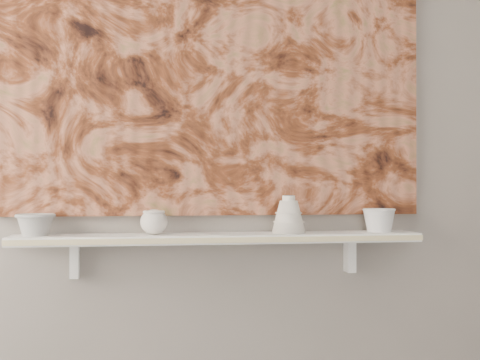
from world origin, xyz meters
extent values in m
plane|color=gray|center=(0.00, 1.60, 1.35)|extent=(3.60, 0.00, 3.60)
cube|color=white|center=(0.00, 1.51, 0.92)|extent=(1.40, 0.18, 0.03)
cube|color=beige|center=(0.00, 1.41, 0.92)|extent=(1.40, 0.01, 0.02)
cube|color=white|center=(-0.49, 1.57, 0.84)|extent=(0.03, 0.06, 0.12)
cube|color=white|center=(0.49, 1.57, 0.84)|extent=(0.03, 0.06, 0.12)
cube|color=brown|center=(0.00, 1.59, 1.54)|extent=(1.50, 0.02, 1.10)
cube|color=black|center=(0.45, 1.57, 1.23)|extent=(0.09, 0.00, 0.08)
camera|label=1|loc=(-0.29, -0.78, 1.10)|focal=50.00mm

